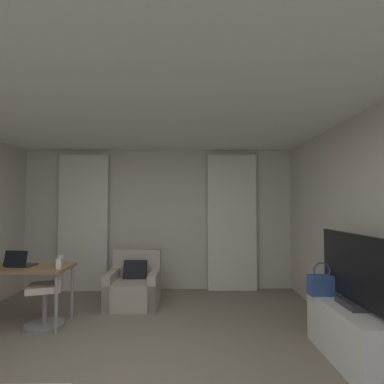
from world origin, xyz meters
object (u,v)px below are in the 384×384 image
desk_chair (48,295)px  tv_flatscreen (352,271)px  laptop (19,263)px  armchair (134,287)px  tv_console (354,335)px  desk (15,272)px  handbag_primary (322,284)px

desk_chair → tv_flatscreen: size_ratio=0.76×
desk_chair → laptop: laptop is taller
armchair → tv_console: (2.51, -1.78, 0.00)m
armchair → laptop: bearing=-148.9°
desk → laptop: size_ratio=3.93×
tv_flatscreen → tv_console: bearing=-90.0°
desk_chair → handbag_primary: (3.34, -0.53, 0.27)m
desk_chair → tv_flatscreen: 3.63m
armchair → tv_console: 3.08m
armchair → handbag_primary: bearing=-30.1°
tv_flatscreen → handbag_primary: size_ratio=3.14×
laptop → tv_flatscreen: (3.87, -0.95, 0.09)m
desk → laptop: (0.05, -0.01, 0.11)m
handbag_primary → desk: bearing=171.5°
armchair → tv_flatscreen: tv_flatscreen is taller
desk → desk_chair: size_ratio=1.59×
armchair → desk_chair: bearing=-138.5°
tv_console → handbag_primary: handbag_primary is taller
armchair → desk: size_ratio=0.58×
tv_console → tv_flatscreen: (0.00, 0.01, 0.63)m
desk_chair → armchair: bearing=41.5°
desk → tv_console: size_ratio=1.22×
tv_console → laptop: bearing=166.1°
desk → desk_chair: bearing=-4.3°
laptop → tv_console: laptop is taller
armchair → handbag_primary: (2.38, -1.38, 0.40)m
desk → tv_flatscreen: 4.05m
handbag_primary → laptop: bearing=171.4°
tv_console → handbag_primary: (-0.13, 0.40, 0.39)m
tv_flatscreen → desk_chair: bearing=165.1°
laptop → tv_console: size_ratio=0.31×
desk_chair → handbag_primary: bearing=-9.1°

